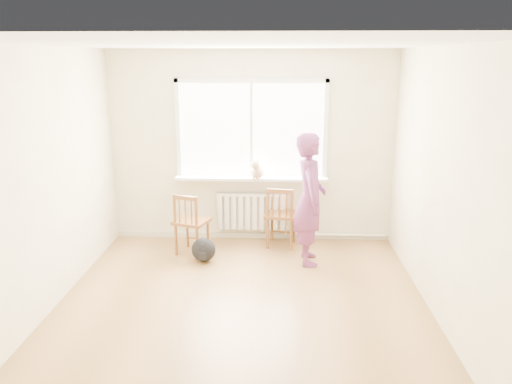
# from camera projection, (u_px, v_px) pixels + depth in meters

# --- Properties ---
(floor) EXTENTS (4.50, 4.50, 0.00)m
(floor) POSITION_uv_depth(u_px,v_px,m) (241.00, 312.00, 5.23)
(floor) COLOR #A17442
(floor) RESTS_ON ground
(ceiling) EXTENTS (4.50, 4.50, 0.00)m
(ceiling) POSITION_uv_depth(u_px,v_px,m) (238.00, 44.00, 4.53)
(ceiling) COLOR white
(ceiling) RESTS_ON back_wall
(back_wall) EXTENTS (4.00, 0.01, 2.70)m
(back_wall) POSITION_uv_depth(u_px,v_px,m) (252.00, 148.00, 7.05)
(back_wall) COLOR #F2E8C2
(back_wall) RESTS_ON ground
(window) EXTENTS (2.12, 0.05, 1.42)m
(window) POSITION_uv_depth(u_px,v_px,m) (251.00, 126.00, 6.94)
(window) COLOR white
(window) RESTS_ON back_wall
(windowsill) EXTENTS (2.15, 0.22, 0.04)m
(windowsill) POSITION_uv_depth(u_px,v_px,m) (251.00, 178.00, 7.05)
(windowsill) COLOR white
(windowsill) RESTS_ON back_wall
(radiator) EXTENTS (1.00, 0.12, 0.55)m
(radiator) POSITION_uv_depth(u_px,v_px,m) (251.00, 211.00, 7.20)
(radiator) COLOR white
(radiator) RESTS_ON back_wall
(heating_pipe) EXTENTS (1.40, 0.04, 0.04)m
(heating_pipe) POSITION_uv_depth(u_px,v_px,m) (337.00, 235.00, 7.27)
(heating_pipe) COLOR silver
(heating_pipe) RESTS_ON back_wall
(baseboard) EXTENTS (4.00, 0.03, 0.08)m
(baseboard) POSITION_uv_depth(u_px,v_px,m) (252.00, 235.00, 7.38)
(baseboard) COLOR beige
(baseboard) RESTS_ON ground
(chair_left) EXTENTS (0.52, 0.51, 0.85)m
(chair_left) POSITION_uv_depth(u_px,v_px,m) (190.00, 224.00, 6.68)
(chair_left) COLOR brown
(chair_left) RESTS_ON floor
(chair_right) EXTENTS (0.49, 0.47, 0.87)m
(chair_right) POSITION_uv_depth(u_px,v_px,m) (281.00, 217.00, 6.93)
(chair_right) COLOR brown
(chair_right) RESTS_ON floor
(person) EXTENTS (0.44, 0.64, 1.70)m
(person) POSITION_uv_depth(u_px,v_px,m) (310.00, 199.00, 6.31)
(person) COLOR #C84272
(person) RESTS_ON floor
(cat) EXTENTS (0.25, 0.45, 0.30)m
(cat) POSITION_uv_depth(u_px,v_px,m) (257.00, 170.00, 6.93)
(cat) COLOR #D2B58F
(cat) RESTS_ON windowsill
(backpack) EXTENTS (0.37, 0.31, 0.32)m
(backpack) POSITION_uv_depth(u_px,v_px,m) (204.00, 250.00, 6.50)
(backpack) COLOR black
(backpack) RESTS_ON floor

